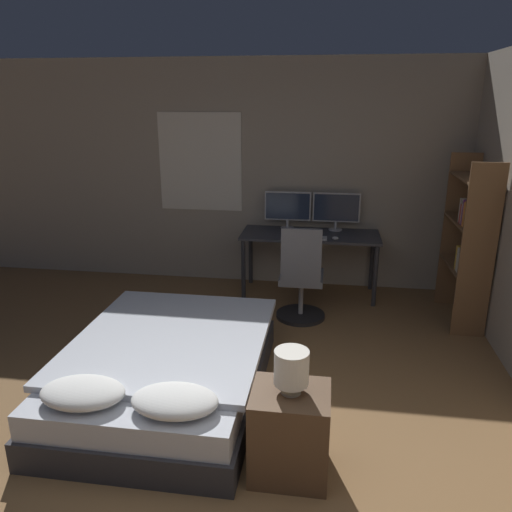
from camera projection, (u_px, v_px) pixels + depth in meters
wall_back at (281, 176)px, 6.00m from camera, size 12.00×0.08×2.70m
bed at (167, 369)px, 3.89m from camera, size 1.47×2.02×0.53m
nightstand at (290, 433)px, 3.07m from camera, size 0.48×0.42×0.57m
bedside_lamp at (291, 368)px, 2.93m from camera, size 0.21×0.21×0.28m
desk at (310, 241)px, 5.80m from camera, size 1.59×0.63×0.74m
monitor_left at (288, 207)px, 5.94m from camera, size 0.55×0.16×0.45m
monitor_right at (336, 209)px, 5.85m from camera, size 0.55×0.16×0.45m
keyboard at (309, 238)px, 5.57m from camera, size 0.39×0.13×0.02m
computer_mouse at (335, 238)px, 5.53m from camera, size 0.07×0.05×0.04m
office_chair at (301, 283)px, 5.18m from camera, size 0.52×0.52×1.03m
bookshelf at (471, 235)px, 4.95m from camera, size 0.32×0.84×1.70m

